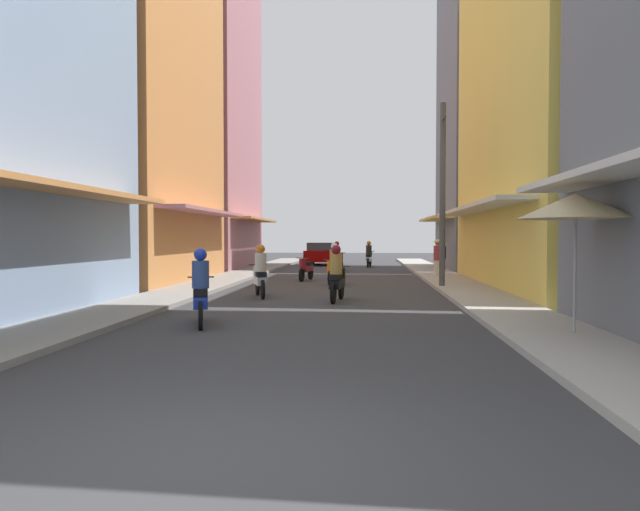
# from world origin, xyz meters

# --- Properties ---
(ground_plane) EXTENTS (91.17, 91.17, 0.00)m
(ground_plane) POSITION_xyz_m (0.00, 16.72, 0.00)
(ground_plane) COLOR #38383A
(sidewalk_left) EXTENTS (1.91, 49.44, 0.12)m
(sidewalk_left) POSITION_xyz_m (-4.57, 16.72, 0.06)
(sidewalk_left) COLOR gray
(sidewalk_left) RESTS_ON ground
(sidewalk_right) EXTENTS (1.91, 49.44, 0.12)m
(sidewalk_right) POSITION_xyz_m (4.57, 16.72, 0.06)
(sidewalk_right) COLOR #ADA89E
(sidewalk_right) RESTS_ON ground
(building_left_mid) EXTENTS (7.05, 9.72, 15.24)m
(building_left_mid) POSITION_xyz_m (-8.52, 17.82, 7.61)
(building_left_mid) COLOR #D88C4C
(building_left_mid) RESTS_ON ground
(building_left_far) EXTENTS (7.05, 9.34, 17.88)m
(building_left_far) POSITION_xyz_m (-8.52, 28.13, 8.93)
(building_left_far) COLOR #B7727F
(building_left_far) RESTS_ON ground
(building_right_mid) EXTENTS (7.05, 13.51, 12.78)m
(building_right_mid) POSITION_xyz_m (8.52, 16.31, 6.38)
(building_right_mid) COLOR #EFD159
(building_right_mid) RESTS_ON ground
(building_right_far) EXTENTS (7.05, 8.22, 17.46)m
(building_right_far) POSITION_xyz_m (8.52, 27.77, 8.73)
(building_right_far) COLOR slate
(building_right_far) RESTS_ON ground
(motorbike_silver) EXTENTS (0.73, 1.75, 1.58)m
(motorbike_silver) POSITION_xyz_m (-1.92, 12.56, 0.70)
(motorbike_silver) COLOR black
(motorbike_silver) RESTS_ON ground
(motorbike_black) EXTENTS (0.55, 1.81, 1.58)m
(motorbike_black) POSITION_xyz_m (0.44, 11.54, 0.70)
(motorbike_black) COLOR black
(motorbike_black) RESTS_ON ground
(motorbike_orange) EXTENTS (0.55, 1.80, 1.58)m
(motorbike_orange) POSITION_xyz_m (-0.00, 17.49, 0.70)
(motorbike_orange) COLOR black
(motorbike_orange) RESTS_ON ground
(motorbike_red) EXTENTS (0.66, 1.78, 1.58)m
(motorbike_red) POSITION_xyz_m (-0.28, 26.63, 0.70)
(motorbike_red) COLOR black
(motorbike_red) RESTS_ON ground
(motorbike_blue) EXTENTS (0.69, 1.76, 1.58)m
(motorbike_blue) POSITION_xyz_m (-2.11, 6.94, 0.70)
(motorbike_blue) COLOR black
(motorbike_blue) RESTS_ON ground
(motorbike_white) EXTENTS (0.55, 1.81, 1.58)m
(motorbike_white) POSITION_xyz_m (1.42, 30.17, 0.70)
(motorbike_white) COLOR black
(motorbike_white) RESTS_ON ground
(motorbike_maroon) EXTENTS (0.62, 1.79, 0.96)m
(motorbike_maroon) POSITION_xyz_m (-1.24, 19.25, 0.50)
(motorbike_maroon) COLOR black
(motorbike_maroon) RESTS_ON ground
(parked_car) EXTENTS (1.97, 4.18, 1.45)m
(parked_car) POSITION_xyz_m (-1.66, 33.05, 0.74)
(parked_car) COLOR #8C0000
(parked_car) RESTS_ON ground
(pedestrian_midway) EXTENTS (0.44, 0.44, 1.74)m
(pedestrian_midway) POSITION_xyz_m (4.38, 21.36, 0.98)
(pedestrian_midway) COLOR beige
(pedestrian_midway) RESTS_ON ground
(pedestrian_far) EXTENTS (0.44, 0.44, 1.68)m
(pedestrian_far) POSITION_xyz_m (4.99, 24.30, 0.95)
(pedestrian_far) COLOR beige
(pedestrian_far) RESTS_ON ground
(vendor_umbrella) EXTENTS (1.99, 1.99, 2.57)m
(vendor_umbrella) POSITION_xyz_m (4.89, 5.86, 2.34)
(vendor_umbrella) COLOR #99999E
(vendor_umbrella) RESTS_ON ground
(utility_pole) EXTENTS (0.20, 1.20, 6.40)m
(utility_pole) POSITION_xyz_m (3.86, 15.69, 3.27)
(utility_pole) COLOR #4C4C4F
(utility_pole) RESTS_ON ground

